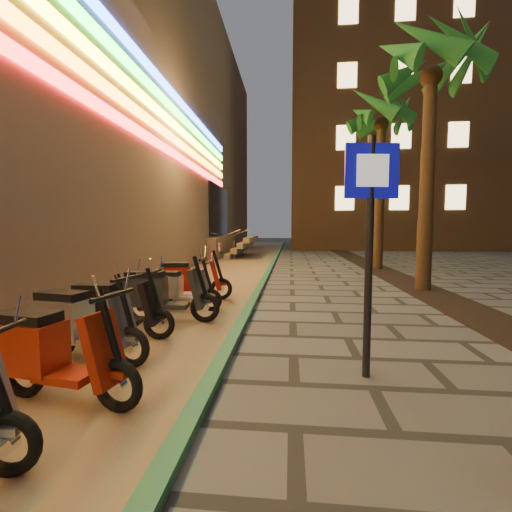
# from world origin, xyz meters

# --- Properties ---
(ground) EXTENTS (120.00, 120.00, 0.00)m
(ground) POSITION_xyz_m (0.00, 0.00, 0.00)
(ground) COLOR #474442
(ground) RESTS_ON ground
(parking_strip) EXTENTS (3.40, 60.00, 0.01)m
(parking_strip) POSITION_xyz_m (-2.60, 10.00, 0.01)
(parking_strip) COLOR #8C7251
(parking_strip) RESTS_ON ground
(green_curb) EXTENTS (0.18, 60.00, 0.10)m
(green_curb) POSITION_xyz_m (-0.90, 10.00, 0.05)
(green_curb) COLOR #296F45
(green_curb) RESTS_ON ground
(planting_strip) EXTENTS (1.20, 40.00, 0.02)m
(planting_strip) POSITION_xyz_m (3.60, 5.00, 0.01)
(planting_strip) COLOR black
(planting_strip) RESTS_ON ground
(apartment_block) EXTENTS (18.00, 16.06, 25.00)m
(apartment_block) POSITION_xyz_m (9.00, 32.00, 12.50)
(apartment_block) COLOR brown
(apartment_block) RESTS_ON ground
(palm_c) EXTENTS (2.97, 3.02, 6.91)m
(palm_c) POSITION_xyz_m (3.60, 7.00, 5.73)
(palm_c) COLOR #472D19
(palm_c) RESTS_ON ground
(palm_d) EXTENTS (2.97, 3.02, 7.16)m
(palm_d) POSITION_xyz_m (3.60, 12.00, 5.94)
(palm_d) COLOR #472D19
(palm_d) RESTS_ON ground
(pedestrian_sign) EXTENTS (0.59, 0.12, 2.70)m
(pedestrian_sign) POSITION_xyz_m (0.82, 1.11, 1.75)
(pedestrian_sign) COLOR black
(pedestrian_sign) RESTS_ON ground
(scooter_5) EXTENTS (1.63, 0.67, 1.14)m
(scooter_5) POSITION_xyz_m (-2.38, 0.22, 0.50)
(scooter_5) COLOR black
(scooter_5) RESTS_ON ground
(scooter_6) EXTENTS (1.64, 0.72, 1.15)m
(scooter_6) POSITION_xyz_m (-2.74, 1.24, 0.50)
(scooter_6) COLOR black
(scooter_6) RESTS_ON ground
(scooter_7) EXTENTS (1.57, 0.55, 1.11)m
(scooter_7) POSITION_xyz_m (-2.78, 2.12, 0.48)
(scooter_7) COLOR black
(scooter_7) RESTS_ON ground
(scooter_8) EXTENTS (1.72, 0.60, 1.21)m
(scooter_8) POSITION_xyz_m (-2.39, 3.10, 0.52)
(scooter_8) COLOR black
(scooter_8) RESTS_ON ground
(scooter_9) EXTENTS (1.49, 0.52, 1.05)m
(scooter_9) POSITION_xyz_m (-2.38, 4.00, 0.46)
(scooter_9) COLOR black
(scooter_9) RESTS_ON ground
(scooter_10) EXTENTS (1.68, 0.87, 1.19)m
(scooter_10) POSITION_xyz_m (-2.45, 4.87, 0.52)
(scooter_10) COLOR black
(scooter_10) RESTS_ON ground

